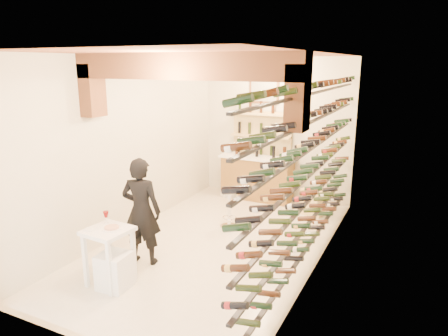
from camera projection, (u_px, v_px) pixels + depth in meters
name	position (u px, v px, depth m)	size (l,w,h in m)	color
ground	(216.00, 244.00, 7.22)	(6.00, 6.00, 0.00)	beige
room_shell	(208.00, 117.00, 6.44)	(3.52, 6.02, 3.21)	beige
wine_rack	(307.00, 167.00, 6.18)	(0.32, 5.70, 2.56)	black
back_counter	(257.00, 176.00, 9.52)	(1.70, 0.62, 1.29)	brown
back_shelving	(262.00, 147.00, 9.57)	(1.40, 0.31, 2.73)	tan
tasting_table	(108.00, 239.00, 5.76)	(0.62, 0.62, 1.01)	white
white_stool	(115.00, 271.00, 5.76)	(0.41, 0.41, 0.51)	white
person	(141.00, 211.00, 6.37)	(0.62, 0.41, 1.69)	black
chrome_barstool	(229.00, 207.00, 7.85)	(0.36, 0.36, 0.70)	silver
crate_lower	(313.00, 208.00, 8.62)	(0.46, 0.32, 0.27)	#E6CA7E
crate_upper	(313.00, 196.00, 8.55)	(0.45, 0.31, 0.26)	#E6CA7E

